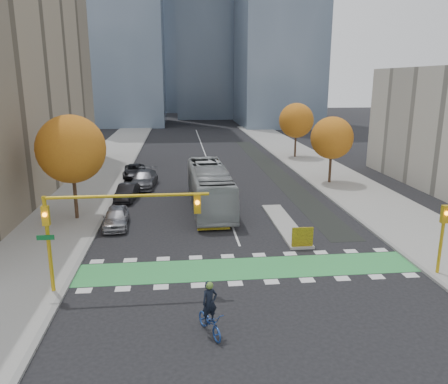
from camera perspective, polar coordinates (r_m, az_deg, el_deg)
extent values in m
plane|color=black|center=(24.67, 3.72, -11.33)|extent=(300.00, 300.00, 0.00)
cube|color=gray|center=(44.28, -18.33, -0.22)|extent=(7.00, 120.00, 0.15)
cube|color=gray|center=(46.57, 16.12, 0.65)|extent=(7.00, 120.00, 0.15)
cube|color=gray|center=(43.65, -13.85, -0.10)|extent=(0.30, 120.00, 0.16)
cube|color=gray|center=(45.38, 12.01, 0.55)|extent=(0.30, 120.00, 0.16)
cube|color=green|center=(26.00, 3.16, -9.90)|extent=(20.00, 3.00, 0.01)
cube|color=silver|center=(62.92, -2.35, 4.62)|extent=(0.15, 70.00, 0.01)
cube|color=black|center=(54.18, 6.29, 2.94)|extent=(2.50, 50.00, 0.01)
cube|color=gray|center=(33.59, 7.92, -4.16)|extent=(1.60, 10.00, 0.16)
cube|color=yellow|center=(28.99, 10.21, -5.80)|extent=(1.40, 0.12, 1.30)
cylinder|color=#332114|center=(35.78, -18.93, 0.58)|extent=(0.28, 0.28, 5.25)
sphere|color=#993512|center=(35.22, -19.33, 5.32)|extent=(5.20, 5.20, 5.20)
cylinder|color=#332114|center=(47.42, 13.73, 3.77)|extent=(0.28, 0.28, 4.55)
sphere|color=#993512|center=(47.02, 13.92, 6.88)|extent=(4.40, 4.40, 4.40)
cylinder|color=#332114|center=(62.63, 9.32, 6.66)|extent=(0.28, 0.28, 4.90)
sphere|color=#993512|center=(62.32, 9.42, 9.21)|extent=(4.80, 4.80, 4.80)
cylinder|color=#BF9914|center=(23.82, -21.90, -6.56)|extent=(0.20, 0.20, 5.20)
cylinder|color=#BF9914|center=(22.27, -12.57, -0.51)|extent=(8.20, 0.16, 0.16)
cube|color=#BF9914|center=(23.32, -22.26, -2.88)|extent=(0.35, 0.28, 1.00)
sphere|color=orange|center=(23.13, -22.40, -2.78)|extent=(0.22, 0.22, 0.22)
cube|color=#BF9914|center=(22.26, -3.51, -1.52)|extent=(0.35, 0.28, 1.00)
sphere|color=orange|center=(22.06, -3.50, -1.40)|extent=(0.22, 0.22, 0.22)
cube|color=#0C5926|center=(23.26, -22.29, -5.53)|extent=(0.85, 0.04, 0.25)
cylinder|color=#BF9914|center=(27.19, 26.49, -5.83)|extent=(0.18, 0.18, 4.00)
cube|color=#BF9914|center=(26.72, 26.87, -2.60)|extent=(0.35, 0.28, 1.00)
sphere|color=orange|center=(26.55, 27.10, -2.51)|extent=(0.22, 0.22, 0.22)
imported|color=navy|center=(19.66, -1.86, -16.65)|extent=(1.47, 2.26, 1.12)
imported|color=black|center=(19.18, -1.89, -14.22)|extent=(0.81, 0.68, 1.90)
sphere|color=#597F2D|center=(18.82, -1.91, -12.11)|extent=(0.32, 0.32, 0.32)
imported|color=#989D9F|center=(37.35, -1.89, 0.65)|extent=(3.39, 13.13, 3.64)
imported|color=#AAA9AF|center=(33.65, -13.91, -3.21)|extent=(2.02, 4.52, 1.51)
imported|color=black|center=(40.89, -12.56, -0.05)|extent=(2.01, 4.58, 1.46)
imported|color=#54545A|center=(45.59, -10.39, 1.67)|extent=(2.82, 5.89, 1.66)
imported|color=black|center=(50.62, -11.67, 2.72)|extent=(2.57, 5.16, 1.41)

